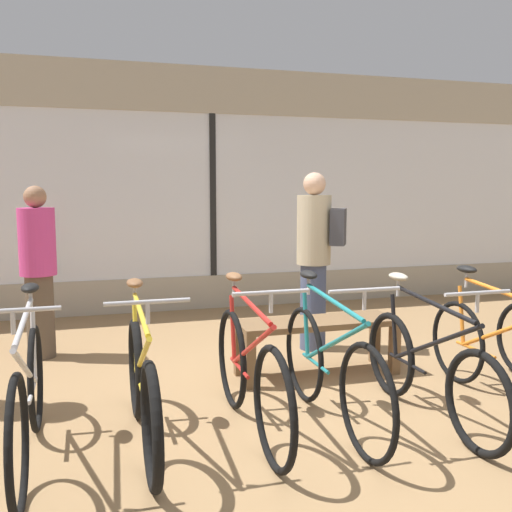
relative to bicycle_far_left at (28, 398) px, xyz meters
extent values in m
plane|color=#99754C|center=(1.98, 0.18, -0.40)|extent=(24.00, 24.00, 0.00)
cube|color=#B2A893|center=(1.98, 4.04, -0.18)|extent=(12.00, 0.08, 0.45)
cube|color=white|center=(1.98, 4.04, 1.12)|extent=(12.00, 0.04, 2.15)
cube|color=#B2A893|center=(1.98, 4.04, 2.50)|extent=(12.00, 0.08, 0.60)
cube|color=black|center=(1.98, 4.01, 1.12)|extent=(0.08, 0.02, 2.15)
torus|color=black|center=(0.00, 0.50, -0.04)|extent=(0.04, 0.72, 0.72)
torus|color=black|center=(0.00, -0.54, -0.04)|extent=(0.04, 0.72, 0.72)
cylinder|color=#BCBCC1|center=(0.00, -0.06, 0.20)|extent=(0.03, 0.97, 0.51)
cylinder|color=#BCBCC1|center=(0.00, 0.46, 0.20)|extent=(0.03, 0.11, 0.49)
cylinder|color=#BCBCC1|center=(0.00, -0.03, 0.47)|extent=(0.03, 0.90, 0.10)
cylinder|color=#BCBCC1|center=(0.00, 0.27, -0.04)|extent=(0.03, 0.47, 0.03)
cylinder|color=#B2B2B7|center=(0.00, 0.42, 0.51)|extent=(0.02, 0.02, 0.14)
ellipsoid|color=black|center=(0.00, 0.42, 0.59)|extent=(0.11, 0.22, 0.06)
cylinder|color=#B2B2B7|center=(0.00, -0.48, 0.57)|extent=(0.02, 0.02, 0.12)
cylinder|color=#ADADB2|center=(0.00, -0.48, 0.63)|extent=(0.46, 0.02, 0.02)
torus|color=black|center=(0.67, 0.54, -0.05)|extent=(0.06, 0.71, 0.71)
torus|color=black|center=(0.67, -0.49, -0.05)|extent=(0.06, 0.71, 0.71)
cylinder|color=gold|center=(0.67, -0.01, 0.19)|extent=(0.03, 0.96, 0.51)
cylinder|color=gold|center=(0.67, 0.50, 0.19)|extent=(0.03, 0.11, 0.49)
cylinder|color=gold|center=(0.67, 0.02, 0.47)|extent=(0.03, 0.89, 0.10)
cylinder|color=gold|center=(0.67, 0.31, -0.05)|extent=(0.03, 0.46, 0.03)
cylinder|color=#B2B2B7|center=(0.67, 0.46, 0.50)|extent=(0.02, 0.02, 0.14)
ellipsoid|color=brown|center=(0.67, 0.46, 0.58)|extent=(0.11, 0.22, 0.06)
cylinder|color=#B2B2B7|center=(0.67, -0.43, 0.56)|extent=(0.02, 0.02, 0.12)
cylinder|color=#ADADB2|center=(0.67, -0.43, 0.62)|extent=(0.46, 0.02, 0.02)
torus|color=black|center=(1.37, 0.53, -0.03)|extent=(0.04, 0.74, 0.74)
torus|color=black|center=(1.37, -0.48, -0.03)|extent=(0.04, 0.74, 0.74)
cylinder|color=red|center=(1.37, -0.01, 0.21)|extent=(0.03, 0.94, 0.51)
cylinder|color=red|center=(1.37, 0.49, 0.21)|extent=(0.03, 0.11, 0.49)
cylinder|color=red|center=(1.37, 0.02, 0.48)|extent=(0.03, 0.87, 0.10)
cylinder|color=red|center=(1.37, 0.31, -0.03)|extent=(0.03, 0.45, 0.03)
cylinder|color=#B2B2B7|center=(1.37, 0.45, 0.52)|extent=(0.02, 0.02, 0.14)
ellipsoid|color=brown|center=(1.37, 0.45, 0.60)|extent=(0.11, 0.22, 0.06)
cylinder|color=#B2B2B7|center=(1.37, -0.42, 0.58)|extent=(0.02, 0.02, 0.12)
cylinder|color=#ADADB2|center=(1.37, -0.42, 0.64)|extent=(0.46, 0.02, 0.02)
torus|color=black|center=(1.93, 0.50, -0.04)|extent=(0.04, 0.72, 0.72)
torus|color=black|center=(1.93, -0.53, -0.04)|extent=(0.04, 0.72, 0.72)
cylinder|color=#1E7A7F|center=(1.93, -0.06, 0.20)|extent=(0.03, 0.97, 0.51)
cylinder|color=#1E7A7F|center=(1.93, 0.46, 0.20)|extent=(0.03, 0.11, 0.49)
cylinder|color=#1E7A7F|center=(1.93, -0.03, 0.48)|extent=(0.03, 0.90, 0.10)
cylinder|color=#1E7A7F|center=(1.93, 0.27, -0.04)|extent=(0.03, 0.47, 0.03)
cylinder|color=#B2B2B7|center=(1.93, 0.42, 0.51)|extent=(0.02, 0.02, 0.14)
ellipsoid|color=black|center=(1.93, 0.42, 0.59)|extent=(0.11, 0.22, 0.06)
cylinder|color=#B2B2B7|center=(1.93, -0.47, 0.57)|extent=(0.02, 0.02, 0.12)
cylinder|color=#ADADB2|center=(1.93, -0.47, 0.63)|extent=(0.46, 0.02, 0.02)
torus|color=black|center=(2.63, 0.41, -0.07)|extent=(0.05, 0.66, 0.66)
torus|color=black|center=(2.63, -0.66, -0.07)|extent=(0.05, 0.66, 0.66)
cylinder|color=black|center=(2.63, -0.16, 0.17)|extent=(0.03, 1.00, 0.51)
cylinder|color=black|center=(2.63, 0.37, 0.17)|extent=(0.03, 0.11, 0.49)
cylinder|color=black|center=(2.63, -0.13, 0.44)|extent=(0.03, 0.93, 0.10)
cylinder|color=black|center=(2.63, 0.17, -0.07)|extent=(0.03, 0.48, 0.03)
cylinder|color=#B2B2B7|center=(2.63, 0.33, 0.48)|extent=(0.02, 0.02, 0.14)
ellipsoid|color=#B2A893|center=(2.63, 0.33, 0.56)|extent=(0.11, 0.22, 0.06)
cylinder|color=#B2B2B7|center=(2.63, -0.60, 0.54)|extent=(0.02, 0.02, 0.12)
cylinder|color=#ADADB2|center=(2.63, -0.60, 0.60)|extent=(0.46, 0.02, 0.02)
torus|color=black|center=(3.32, 0.52, -0.06)|extent=(0.04, 0.69, 0.69)
cylinder|color=orange|center=(3.32, -0.04, 0.18)|extent=(0.03, 0.97, 0.51)
cylinder|color=orange|center=(3.32, 0.48, 0.18)|extent=(0.03, 0.11, 0.49)
cylinder|color=orange|center=(3.32, -0.01, 0.46)|extent=(0.03, 0.90, 0.10)
cylinder|color=orange|center=(3.32, 0.28, -0.06)|extent=(0.03, 0.47, 0.03)
cylinder|color=#B2B2B7|center=(3.32, 0.44, 0.49)|extent=(0.02, 0.02, 0.14)
ellipsoid|color=black|center=(3.32, 0.44, 0.57)|extent=(0.11, 0.22, 0.06)
cube|color=brown|center=(2.26, 1.03, 0.06)|extent=(1.40, 0.44, 0.05)
cube|color=brown|center=(1.60, 0.85, -0.18)|extent=(0.08, 0.08, 0.44)
cube|color=brown|center=(2.92, 0.85, -0.18)|extent=(0.08, 0.08, 0.44)
cube|color=brown|center=(1.60, 1.21, -0.18)|extent=(0.08, 0.08, 0.44)
cube|color=brown|center=(2.92, 1.21, -0.18)|extent=(0.08, 0.08, 0.44)
cylinder|color=brown|center=(-0.10, 2.26, 0.00)|extent=(0.36, 0.36, 0.81)
cylinder|color=#D13D84|center=(-0.10, 2.26, 0.72)|extent=(0.47, 0.47, 0.64)
sphere|color=#9E7051|center=(-0.10, 2.26, 1.15)|extent=(0.21, 0.21, 0.21)
cylinder|color=#424C6B|center=(2.53, 1.80, 0.03)|extent=(0.36, 0.36, 0.87)
cylinder|color=tan|center=(2.53, 1.80, 0.81)|extent=(0.47, 0.47, 0.69)
sphere|color=tan|center=(2.53, 1.80, 1.27)|extent=(0.22, 0.22, 0.22)
cube|color=#38383D|center=(2.74, 1.67, 0.85)|extent=(0.24, 0.28, 0.36)
camera|label=1|loc=(0.38, -3.48, 1.23)|focal=40.00mm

